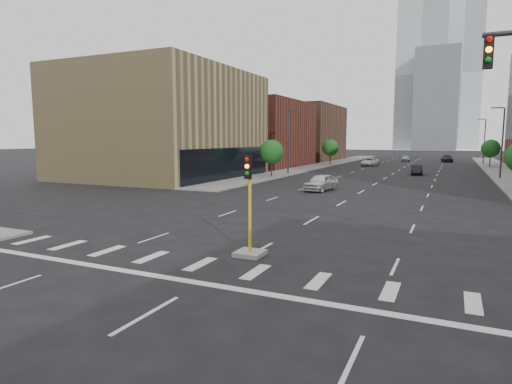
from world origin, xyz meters
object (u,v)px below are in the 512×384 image
Objects in this scene: car_mid_right at (417,170)px; car_far_left at (370,162)px; car_near_left at (321,182)px; median_traffic_signal at (250,234)px; car_distant at (406,159)px; car_deep_right at (447,159)px.

car_far_left is (-9.67, 18.03, 0.07)m from car_mid_right.
car_mid_right is (7.14, 24.01, -0.13)m from car_near_left.
car_far_left is at bearing 102.57° from car_near_left.
car_near_left is (-3.86, 24.45, -0.14)m from median_traffic_signal.
car_mid_right reaches higher than car_distant.
car_mid_right is at bearing 82.56° from car_near_left.
car_distant is at bearing 78.79° from car_far_left.
median_traffic_signal is at bearing -100.12° from car_mid_right.
car_deep_right is at bearing 12.55° from car_distant.
car_deep_right is 8.70m from car_distant.
car_far_left is at bearing -103.17° from car_distant.
car_distant is at bearing 91.19° from median_traffic_signal.
car_far_left is at bearing 95.50° from median_traffic_signal.
car_near_left reaches higher than car_far_left.
car_near_left is 42.11m from car_far_left.
car_mid_right is at bearing -101.26° from car_deep_right.
median_traffic_signal reaches higher than car_deep_right.
car_near_left reaches higher than car_mid_right.
car_near_left is at bearing -91.44° from car_distant.
car_far_left is 19.57m from car_distant.
car_near_left reaches higher than car_distant.
car_near_left is 1.15× the size of car_mid_right.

